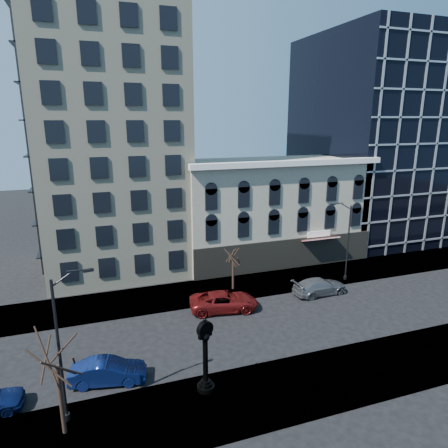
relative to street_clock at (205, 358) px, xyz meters
name	(u,v)px	position (x,y,z in m)	size (l,w,h in m)	color
ground	(217,333)	(2.84, 6.48, -2.37)	(160.00, 160.00, 0.00)	black
sidewalk_far	(192,293)	(2.84, 14.48, -2.31)	(160.00, 6.00, 0.12)	gray
sidewalk_near	(256,395)	(2.84, -1.52, -2.31)	(160.00, 6.00, 0.12)	gray
cream_tower	(107,95)	(-3.27, 25.36, 16.95)	(15.90, 15.40, 42.50)	beige
victorian_row	(269,210)	(14.84, 22.37, 3.62)	(22.60, 11.19, 12.50)	#A69F89
glass_office	(381,139)	(34.84, 27.38, 11.63)	(20.00, 20.15, 28.00)	black
street_clock	(205,358)	(0.00, 0.00, 0.00)	(1.13, 1.13, 4.98)	black
street_lamp_near	(68,307)	(-7.60, 0.16, 4.64)	(2.34, 0.70, 9.13)	black
street_lamp_far	(344,221)	(18.71, 12.65, 4.21)	(2.16, 0.85, 8.57)	black
bare_tree_near	(55,350)	(-8.36, -0.93, 2.84)	(3.93, 3.93, 6.74)	#322219
bare_tree_far	(233,254)	(7.06, 14.10, 1.44)	(2.86, 2.86, 4.90)	#322219
car_near_b	(108,372)	(-5.80, 2.92, -1.57)	(1.70, 4.88, 1.61)	#0C194C
car_far_a	(224,301)	(4.72, 10.16, -1.52)	(2.84, 6.17, 1.71)	maroon
car_far_b	(320,286)	(14.80, 10.34, -1.57)	(2.25, 5.55, 1.61)	#595B60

